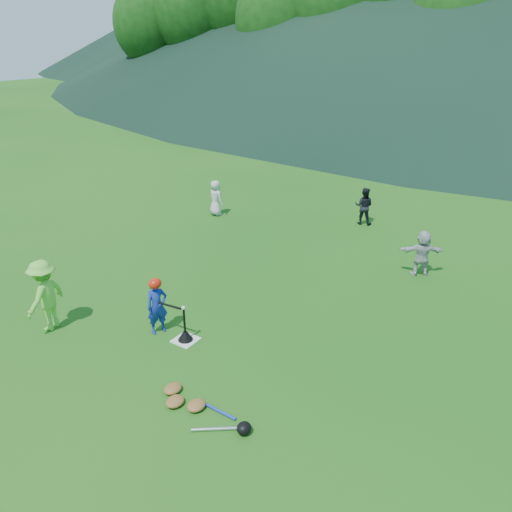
{
  "coord_description": "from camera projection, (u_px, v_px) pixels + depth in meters",
  "views": [
    {
      "loc": [
        5.76,
        -6.14,
        5.51
      ],
      "look_at": [
        0.0,
        2.5,
        0.9
      ],
      "focal_mm": 35.0,
      "sensor_mm": 36.0,
      "label": 1
    }
  ],
  "objects": [
    {
      "name": "outfield_fence",
      "position": [
        485.0,
        120.0,
        30.83
      ],
      "size": [
        70.07,
        0.08,
        1.33
      ],
      "color": "gray",
      "rests_on": "ground"
    },
    {
      "name": "fielder_d",
      "position": [
        422.0,
        253.0,
        12.29
      ],
      "size": [
        1.11,
        0.86,
        1.17
      ],
      "primitive_type": "imported",
      "rotation": [
        0.0,
        0.0,
        3.68
      ],
      "color": "#BABABA",
      "rests_on": "ground"
    },
    {
      "name": "fielder_a",
      "position": [
        216.0,
        198.0,
        16.46
      ],
      "size": [
        0.65,
        0.5,
        1.17
      ],
      "primitive_type": "imported",
      "rotation": [
        0.0,
        0.0,
        2.89
      ],
      "color": "silver",
      "rests_on": "ground"
    },
    {
      "name": "batting_tee",
      "position": [
        185.0,
        335.0,
        9.77
      ],
      "size": [
        0.3,
        0.3,
        0.68
      ],
      "color": "black",
      "rests_on": "home_plate"
    },
    {
      "name": "batter_gear",
      "position": [
        156.0,
        285.0,
        9.68
      ],
      "size": [
        0.73,
        0.26,
        0.53
      ],
      "color": "red",
      "rests_on": "ground"
    },
    {
      "name": "adult_coach",
      "position": [
        45.0,
        295.0,
        9.96
      ],
      "size": [
        0.79,
        1.08,
        1.5
      ],
      "primitive_type": "imported",
      "rotation": [
        0.0,
        0.0,
        -1.31
      ],
      "color": "#6DD53E",
      "rests_on": "ground"
    },
    {
      "name": "ground",
      "position": [
        186.0,
        340.0,
        9.83
      ],
      "size": [
        120.0,
        120.0,
        0.0
      ],
      "primitive_type": "plane",
      "color": "#155413",
      "rests_on": "ground"
    },
    {
      "name": "fielder_b",
      "position": [
        364.0,
        206.0,
        15.66
      ],
      "size": [
        0.66,
        0.57,
        1.18
      ],
      "primitive_type": "imported",
      "rotation": [
        0.0,
        0.0,
        3.37
      ],
      "color": "black",
      "rests_on": "ground"
    },
    {
      "name": "equipment_pile",
      "position": [
        196.0,
        406.0,
        8.0
      ],
      "size": [
        1.8,
        0.73,
        0.19
      ],
      "color": "olive",
      "rests_on": "ground"
    },
    {
      "name": "home_plate",
      "position": [
        186.0,
        340.0,
        9.82
      ],
      "size": [
        0.45,
        0.45,
        0.02
      ],
      "primitive_type": "cube",
      "color": "silver",
      "rests_on": "ground"
    },
    {
      "name": "batter_child",
      "position": [
        157.0,
        306.0,
        9.89
      ],
      "size": [
        0.43,
        0.5,
        1.17
      ],
      "primitive_type": "imported",
      "rotation": [
        0.0,
        0.0,
        1.15
      ],
      "color": "navy",
      "rests_on": "ground"
    },
    {
      "name": "baseball",
      "position": [
        183.0,
        308.0,
        9.53
      ],
      "size": [
        0.08,
        0.08,
        0.08
      ],
      "primitive_type": "sphere",
      "color": "white",
      "rests_on": "batting_tee"
    }
  ]
}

